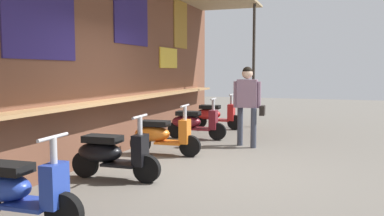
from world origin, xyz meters
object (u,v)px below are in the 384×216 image
(scooter_orange, at_px, (161,135))
(scooter_red, at_px, (214,115))
(scooter_maroon, at_px, (193,123))
(scooter_black, at_px, (110,153))
(scooter_blue, at_px, (15,189))
(shopper_with_handbag, at_px, (248,98))

(scooter_orange, bearing_deg, scooter_red, 86.97)
(scooter_maroon, distance_m, scooter_red, 1.73)
(scooter_red, bearing_deg, scooter_maroon, -91.27)
(scooter_black, xyz_separation_m, scooter_maroon, (3.68, -0.00, 0.00))
(scooter_black, xyz_separation_m, scooter_orange, (1.82, -0.00, 0.00))
(scooter_blue, distance_m, shopper_with_handbag, 5.27)
(scooter_blue, bearing_deg, scooter_red, 87.11)
(scooter_blue, height_order, scooter_red, same)
(scooter_black, distance_m, shopper_with_handbag, 3.53)
(scooter_blue, height_order, scooter_black, same)
(scooter_orange, distance_m, shopper_with_handbag, 2.05)
(scooter_black, bearing_deg, shopper_with_handbag, 64.15)
(scooter_maroon, bearing_deg, scooter_orange, -93.15)
(scooter_black, distance_m, scooter_orange, 1.82)
(scooter_blue, distance_m, scooter_maroon, 5.54)
(scooter_black, height_order, scooter_orange, same)
(scooter_orange, xyz_separation_m, scooter_maroon, (1.87, -0.00, 0.00))
(scooter_black, distance_m, scooter_red, 5.41)
(scooter_black, bearing_deg, scooter_red, 87.65)
(scooter_orange, height_order, shopper_with_handbag, shopper_with_handbag)
(scooter_red, bearing_deg, scooter_black, -91.27)
(shopper_with_handbag, bearing_deg, scooter_black, 152.96)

